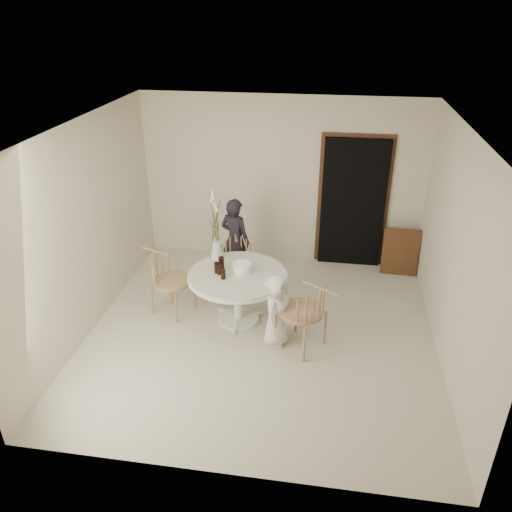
# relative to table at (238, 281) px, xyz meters

# --- Properties ---
(ground) EXTENTS (4.50, 4.50, 0.00)m
(ground) POSITION_rel_table_xyz_m (0.35, -0.25, -0.62)
(ground) COLOR silver
(ground) RESTS_ON ground
(room_shell) EXTENTS (4.50, 4.50, 4.50)m
(room_shell) POSITION_rel_table_xyz_m (0.35, -0.25, 1.00)
(room_shell) COLOR silver
(room_shell) RESTS_ON ground
(doorway) EXTENTS (1.00, 0.10, 2.10)m
(doorway) POSITION_rel_table_xyz_m (1.50, 1.94, 0.43)
(doorway) COLOR black
(doorway) RESTS_ON ground
(door_trim) EXTENTS (1.12, 0.03, 2.22)m
(door_trim) POSITION_rel_table_xyz_m (1.50, 1.98, 0.49)
(door_trim) COLOR brown
(door_trim) RESTS_ON ground
(table) EXTENTS (1.33, 1.33, 0.73)m
(table) POSITION_rel_table_xyz_m (0.00, 0.00, 0.00)
(table) COLOR white
(table) RESTS_ON ground
(picture_frame) EXTENTS (0.57, 0.19, 0.75)m
(picture_frame) POSITION_rel_table_xyz_m (2.30, 1.70, -0.24)
(picture_frame) COLOR brown
(picture_frame) RESTS_ON ground
(chair_far) EXTENTS (0.54, 0.57, 0.82)m
(chair_far) POSITION_rel_table_xyz_m (-0.19, 0.92, -0.09)
(chair_far) COLOR tan
(chair_far) RESTS_ON ground
(chair_right) EXTENTS (0.73, 0.72, 0.97)m
(chair_right) POSITION_rel_table_xyz_m (0.99, -0.53, 0.01)
(chair_right) COLOR tan
(chair_right) RESTS_ON ground
(chair_left) EXTENTS (0.65, 0.63, 0.91)m
(chair_left) POSITION_rel_table_xyz_m (-1.06, 0.12, -0.03)
(chair_left) COLOR tan
(chair_left) RESTS_ON ground
(girl) EXTENTS (0.58, 0.49, 1.35)m
(girl) POSITION_rel_table_xyz_m (-0.25, 1.11, 0.06)
(girl) COLOR black
(girl) RESTS_ON ground
(boy) EXTENTS (0.42, 0.54, 0.98)m
(boy) POSITION_rel_table_xyz_m (0.57, -0.43, -0.13)
(boy) COLOR white
(boy) RESTS_ON ground
(birthday_cake) EXTENTS (0.26, 0.26, 0.17)m
(birthday_cake) POSITION_rel_table_xyz_m (0.05, 0.05, 0.18)
(birthday_cake) COLOR white
(birthday_cake) RESTS_ON table
(cola_tumbler_a) EXTENTS (0.08, 0.08, 0.15)m
(cola_tumbler_a) POSITION_rel_table_xyz_m (-0.28, -0.01, 0.19)
(cola_tumbler_a) COLOR black
(cola_tumbler_a) RESTS_ON table
(cola_tumbler_b) EXTENTS (0.08, 0.08, 0.14)m
(cola_tumbler_b) POSITION_rel_table_xyz_m (-0.16, -0.16, 0.18)
(cola_tumbler_b) COLOR black
(cola_tumbler_b) RESTS_ON table
(cola_tumbler_c) EXTENTS (0.09, 0.09, 0.17)m
(cola_tumbler_c) POSITION_rel_table_xyz_m (-0.24, 0.11, 0.20)
(cola_tumbler_c) COLOR black
(cola_tumbler_c) RESTS_ON table
(cola_tumbler_d) EXTENTS (0.07, 0.07, 0.14)m
(cola_tumbler_d) POSITION_rel_table_xyz_m (-0.23, -0.05, 0.18)
(cola_tumbler_d) COLOR black
(cola_tumbler_d) RESTS_ON table
(plate_stack) EXTENTS (0.19, 0.19, 0.04)m
(plate_stack) POSITION_rel_table_xyz_m (0.46, -0.20, 0.14)
(plate_stack) COLOR white
(plate_stack) RESTS_ON table
(flower_vase) EXTENTS (0.14, 0.14, 1.05)m
(flower_vase) POSITION_rel_table_xyz_m (-0.38, 0.40, 0.55)
(flower_vase) COLOR white
(flower_vase) RESTS_ON table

